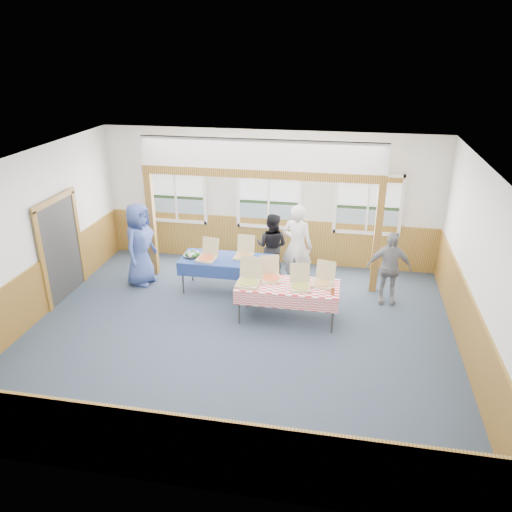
{
  "coord_description": "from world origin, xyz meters",
  "views": [
    {
      "loc": [
        1.77,
        -7.75,
        5.02
      ],
      "look_at": [
        0.15,
        1.0,
        1.18
      ],
      "focal_mm": 35.0,
      "sensor_mm": 36.0,
      "label": 1
    }
  ],
  "objects_px": {
    "table_left": "(227,261)",
    "woman_black": "(272,246)",
    "table_right": "(288,287)",
    "person_grey": "(389,268)",
    "man_blue": "(140,244)",
    "woman_white": "(297,246)"
  },
  "relations": [
    {
      "from": "woman_white",
      "to": "man_blue",
      "type": "xyz_separation_m",
      "value": [
        -3.41,
        -0.49,
        -0.01
      ]
    },
    {
      "from": "woman_white",
      "to": "person_grey",
      "type": "relative_size",
      "value": 1.22
    },
    {
      "from": "woman_black",
      "to": "man_blue",
      "type": "relative_size",
      "value": 0.83
    },
    {
      "from": "table_left",
      "to": "person_grey",
      "type": "relative_size",
      "value": 1.3
    },
    {
      "from": "table_right",
      "to": "woman_black",
      "type": "height_order",
      "value": "woman_black"
    },
    {
      "from": "woman_black",
      "to": "person_grey",
      "type": "relative_size",
      "value": 1.0
    },
    {
      "from": "table_left",
      "to": "person_grey",
      "type": "distance_m",
      "value": 3.38
    },
    {
      "from": "table_right",
      "to": "woman_black",
      "type": "distance_m",
      "value": 1.93
    },
    {
      "from": "table_right",
      "to": "person_grey",
      "type": "relative_size",
      "value": 1.3
    },
    {
      "from": "man_blue",
      "to": "person_grey",
      "type": "bearing_deg",
      "value": -80.04
    },
    {
      "from": "table_left",
      "to": "woman_black",
      "type": "xyz_separation_m",
      "value": [
        0.85,
        0.83,
        0.07
      ]
    },
    {
      "from": "table_right",
      "to": "woman_white",
      "type": "distance_m",
      "value": 1.54
    },
    {
      "from": "table_right",
      "to": "table_left",
      "type": "bearing_deg",
      "value": 150.02
    },
    {
      "from": "table_left",
      "to": "man_blue",
      "type": "height_order",
      "value": "man_blue"
    },
    {
      "from": "table_right",
      "to": "woman_black",
      "type": "bearing_deg",
      "value": 112.87
    },
    {
      "from": "table_left",
      "to": "table_right",
      "type": "xyz_separation_m",
      "value": [
        1.45,
        -1.01,
        -0.0
      ]
    },
    {
      "from": "table_right",
      "to": "person_grey",
      "type": "distance_m",
      "value": 2.23
    },
    {
      "from": "woman_black",
      "to": "woman_white",
      "type": "bearing_deg",
      "value": 164.5
    },
    {
      "from": "table_left",
      "to": "man_blue",
      "type": "distance_m",
      "value": 1.97
    },
    {
      "from": "table_left",
      "to": "person_grey",
      "type": "xyz_separation_m",
      "value": [
        3.38,
        0.1,
        0.07
      ]
    },
    {
      "from": "woman_white",
      "to": "person_grey",
      "type": "distance_m",
      "value": 1.98
    },
    {
      "from": "table_left",
      "to": "woman_black",
      "type": "distance_m",
      "value": 1.19
    }
  ]
}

